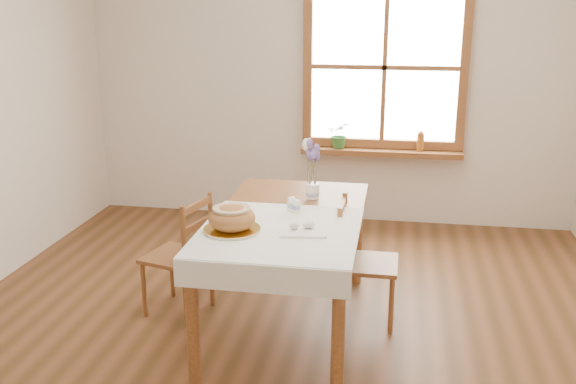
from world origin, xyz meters
name	(u,v)px	position (x,y,z in m)	size (l,w,h in m)	color
ground	(280,348)	(0.00, 0.00, 0.00)	(5.00, 5.00, 0.00)	brown
room_walls	(278,62)	(0.00, 0.00, 1.71)	(4.60, 5.10, 2.65)	silver
window	(385,67)	(0.50, 2.47, 1.45)	(1.46, 0.08, 1.46)	#9A5A2F
window_sill	(381,152)	(0.50, 2.40, 0.69)	(1.46, 0.20, 0.05)	#9A5A2F
dining_table	(288,228)	(0.00, 0.30, 0.66)	(0.90, 1.60, 0.75)	#9A5A2F
table_linen	(279,231)	(0.00, 0.00, 0.76)	(0.91, 0.99, 0.01)	white
chair_left	(177,255)	(-0.76, 0.37, 0.41)	(0.38, 0.40, 0.81)	#9A5A2F
chair_right	(368,262)	(0.49, 0.46, 0.41)	(0.38, 0.40, 0.82)	#9A5A2F
bread_plate	(232,230)	(-0.26, -0.06, 0.77)	(0.32, 0.32, 0.02)	white
bread_loaf	(232,216)	(-0.26, -0.06, 0.85)	(0.27, 0.27, 0.15)	#AE6D3D
egg_napkin	(303,230)	(0.14, 0.00, 0.77)	(0.27, 0.22, 0.01)	white
eggs	(303,226)	(0.14, 0.00, 0.79)	(0.20, 0.18, 0.04)	white
salt_shaker	(292,204)	(0.01, 0.35, 0.81)	(0.05, 0.05, 0.10)	white
pepper_shaker	(296,206)	(0.05, 0.32, 0.81)	(0.05, 0.05, 0.09)	white
flower_vase	(312,192)	(0.10, 0.65, 0.80)	(0.09, 0.09, 0.10)	white
lavender_bouquet	(313,163)	(0.10, 0.65, 1.00)	(0.16, 0.16, 0.30)	#67518F
potted_plant	(340,138)	(0.12, 2.40, 0.81)	(0.22, 0.25, 0.19)	#35712D
amber_bottle	(421,141)	(0.85, 2.40, 0.81)	(0.07, 0.07, 0.18)	#AC631F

